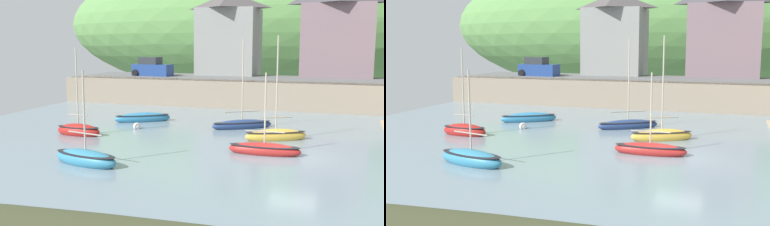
{
  "view_description": "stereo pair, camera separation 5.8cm",
  "coord_description": "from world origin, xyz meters",
  "views": [
    {
      "loc": [
        2.47,
        -24.42,
        5.99
      ],
      "look_at": [
        -7.08,
        4.46,
        1.31
      ],
      "focal_mm": 43.92,
      "sensor_mm": 36.0,
      "label": 1
    },
    {
      "loc": [
        2.53,
        -24.4,
        5.99
      ],
      "look_at": [
        -7.08,
        4.46,
        1.31
      ],
      "focal_mm": 43.92,
      "sensor_mm": 36.0,
      "label": 2
    }
  ],
  "objects": [
    {
      "name": "ground",
      "position": [
        1.4,
        -9.56,
        0.16
      ],
      "size": [
        48.0,
        41.0,
        0.61
      ],
      "color": "gray"
    },
    {
      "name": "quay_seawall",
      "position": [
        0.0,
        17.5,
        1.36
      ],
      "size": [
        48.0,
        9.4,
        2.4
      ],
      "color": "gray",
      "rests_on": "ground"
    },
    {
      "name": "hillside_backdrop",
      "position": [
        -5.6,
        55.2,
        8.66
      ],
      "size": [
        80.0,
        44.0,
        24.74
      ],
      "color": "#578A48",
      "rests_on": "ground"
    },
    {
      "name": "waterfront_building_left",
      "position": [
        -9.75,
        25.2,
        6.81
      ],
      "size": [
        6.47,
        5.81,
        8.68
      ],
      "color": "gray",
      "rests_on": "ground"
    },
    {
      "name": "waterfront_building_centre",
      "position": [
        1.38,
        25.2,
        7.4
      ],
      "size": [
        7.24,
        4.61,
        9.79
      ],
      "color": "slate",
      "rests_on": "ground"
    },
    {
      "name": "sailboat_blue_trim",
      "position": [
        -9.49,
        -4.85,
        0.31
      ],
      "size": [
        3.93,
        2.02,
        4.84
      ],
      "rotation": [
        0.0,
        0.0,
        -0.22
      ],
      "color": "teal",
      "rests_on": "ground"
    },
    {
      "name": "sailboat_nearest_shore",
      "position": [
        -11.96,
        7.4,
        0.27
      ],
      "size": [
        4.06,
        3.12,
        0.88
      ],
      "rotation": [
        0.0,
        0.0,
        0.58
      ],
      "color": "teal",
      "rests_on": "ground"
    },
    {
      "name": "sailboat_far_left",
      "position": [
        -13.75,
        1.38,
        0.33
      ],
      "size": [
        3.14,
        1.24,
        5.8
      ],
      "rotation": [
        0.0,
        0.0,
        -0.05
      ],
      "color": "#A71E1B",
      "rests_on": "ground"
    },
    {
      "name": "motorboat_with_cabin",
      "position": [
        -4.27,
        7.0,
        0.28
      ],
      "size": [
        4.17,
        3.21,
        6.31
      ],
      "rotation": [
        0.0,
        0.0,
        0.59
      ],
      "color": "navy",
      "rests_on": "ground"
    },
    {
      "name": "fishing_boat_green",
      "position": [
        -1.49,
        3.8,
        0.32
      ],
      "size": [
        3.86,
        2.56,
        6.52
      ],
      "rotation": [
        0.0,
        0.0,
        0.47
      ],
      "color": "gold",
      "rests_on": "ground"
    },
    {
      "name": "sailboat_tall_mast",
      "position": [
        -1.54,
        0.0,
        0.27
      ],
      "size": [
        3.89,
        1.16,
        4.54
      ],
      "rotation": [
        0.0,
        0.0,
        0.01
      ],
      "color": "#A62321",
      "rests_on": "ground"
    },
    {
      "name": "parked_car_near_slipway",
      "position": [
        -16.83,
        20.7,
        3.2
      ],
      "size": [
        4.26,
        2.15,
        1.95
      ],
      "rotation": [
        0.0,
        0.0,
        -0.11
      ],
      "color": "navy",
      "rests_on": "ground"
    },
    {
      "name": "mooring_buoy",
      "position": [
        -11.14,
        4.6,
        0.16
      ],
      "size": [
        0.52,
        0.52,
        0.52
      ],
      "color": "silver",
      "rests_on": "ground"
    }
  ]
}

